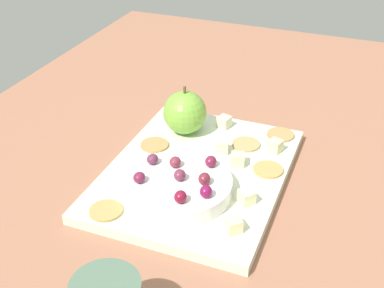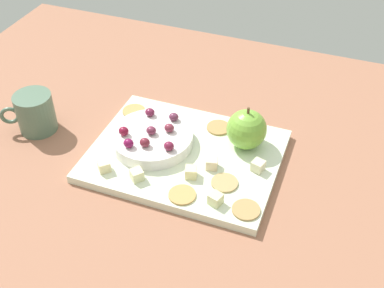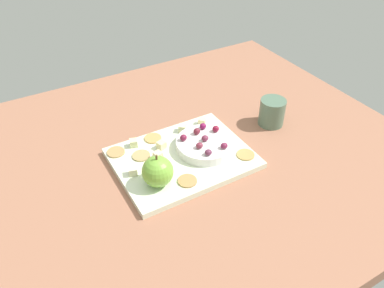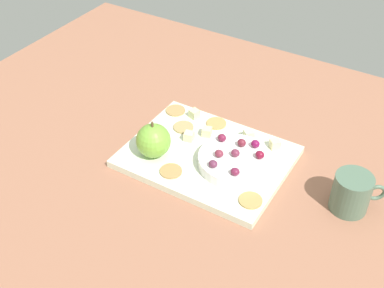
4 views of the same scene
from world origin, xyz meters
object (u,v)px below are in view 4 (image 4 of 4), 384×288
cheese_cube_3 (154,130)px  grape_2 (213,164)px  cheese_cube_1 (189,136)px  cheese_cube_2 (275,144)px  cracker_2 (175,110)px  grape_5 (219,154)px  cracker_4 (171,171)px  cup (352,193)px  cheese_cube_0 (194,114)px  cracker_1 (183,127)px  grape_4 (221,139)px  apple_whole (153,141)px  cheese_cube_4 (249,135)px  cheese_cube_5 (207,132)px  grape_0 (242,143)px  grape_6 (260,155)px  cracker_0 (250,200)px  cracker_3 (216,123)px  grape_3 (235,153)px  grape_1 (235,172)px  grape_7 (255,144)px  platter (207,157)px  serving_dish (235,161)px

cheese_cube_3 → grape_2: size_ratio=1.07×
cheese_cube_1 → cheese_cube_2: same height
cracker_2 → grape_5: size_ratio=2.47×
cracker_4 → cup: size_ratio=0.48×
cheese_cube_0 → cracker_4: (-5.90, 19.63, -0.84)cm
cracker_1 → grape_4: (-11.61, 2.79, 3.19)cm
apple_whole → cup: size_ratio=0.77×
cheese_cube_4 → cheese_cube_5: bearing=24.7°
cheese_cube_2 → cracker_4: (15.74, 19.02, -0.84)cm
grape_0 → grape_6: (-5.15, 1.62, -0.01)cm
cracker_4 → cheese_cube_2: bearing=-129.6°
cracker_0 → cracker_4: (18.45, 0.99, 0.00)cm
cracker_1 → cracker_3: size_ratio=1.00×
grape_3 → cheese_cube_3: bearing=0.1°
cheese_cube_5 → grape_3: (-10.31, 5.81, 2.30)cm
cheese_cube_1 → grape_2: 13.39cm
cheese_cube_4 → grape_6: grape_6 is taller
cracker_4 → grape_1: grape_1 is taller
cracker_0 → grape_4: size_ratio=2.47×
cheese_cube_3 → grape_7: size_ratio=1.07×
grape_0 → cracker_3: bearing=-34.9°
cheese_cube_3 → grape_0: 21.27cm
grape_5 → grape_0: bearing=-114.2°
cheese_cube_1 → cheese_cube_3: size_ratio=1.00×
cracker_1 → grape_1: grape_1 is taller
cheese_cube_0 → grape_5: bearing=137.6°
apple_whole → grape_0: bearing=-149.5°
cheese_cube_3 → cracker_3: bearing=-134.3°
platter → cracker_2: size_ratio=7.39×
serving_dish → grape_3: (0.01, -0.16, 2.08)cm
cheese_cube_4 → grape_0: (-1.12, 6.16, 2.38)cm
grape_6 → cheese_cube_2: bearing=-92.5°
cheese_cube_0 → cheese_cube_4: 15.06cm
cheese_cube_1 → grape_6: (-17.84, 0.17, 2.37)cm
grape_2 → platter: bearing=-51.1°
cracker_4 → grape_7: size_ratio=2.47×
cracker_3 → grape_3: 15.45cm
grape_0 → cheese_cube_0: bearing=-22.7°
grape_0 → cracker_1: bearing=-6.0°
cheese_cube_0 → cheese_cube_4: bearing=177.7°
cheese_cube_2 → grape_5: (8.03, 11.83, 2.29)cm
cracker_4 → grape_2: size_ratio=2.47×
serving_dish → cracker_4: bearing=40.2°
cheese_cube_4 → grape_7: (-3.85, 4.92, 2.36)cm
cheese_cube_1 → grape_7: (-15.42, -2.69, 2.36)cm
grape_5 → cracker_1: bearing=-28.4°
cheese_cube_5 → cracker_0: size_ratio=0.43×
grape_1 → grape_5: 6.48cm
serving_dish → cracker_4: size_ratio=3.30×
apple_whole → cracker_4: (-6.45, 3.03, -3.66)cm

